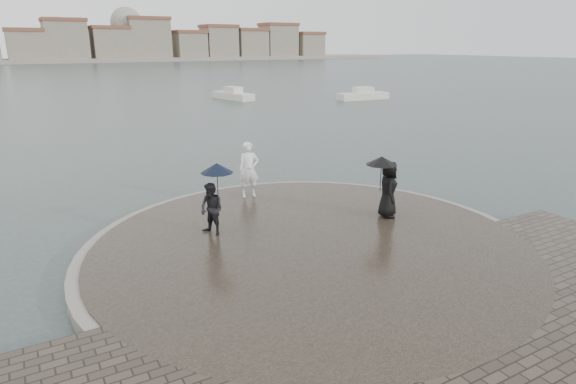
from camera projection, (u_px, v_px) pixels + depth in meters
ground at (398, 312)px, 10.47m from camera, size 400.00×400.00×0.00m
kerb_ring at (311, 248)px, 13.32m from camera, size 12.50×12.50×0.32m
quay_tip at (311, 248)px, 13.31m from camera, size 11.90×11.90×0.36m
statue at (249, 170)px, 16.91m from camera, size 0.81×0.63×1.97m
visitor_left at (213, 198)px, 13.55m from camera, size 1.14×1.02×2.04m
visitor_right at (387, 183)px, 14.89m from camera, size 1.22×1.11×1.95m
far_skyline at (1, 44)px, 138.95m from camera, size 260.00×20.00×37.00m
boats at (193, 102)px, 44.95m from camera, size 45.44×10.89×1.50m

